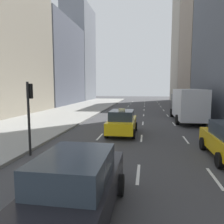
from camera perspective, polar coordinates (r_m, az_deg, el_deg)
name	(u,v)px	position (r m, az deg, el deg)	size (l,w,h in m)	color
sidewalk_left	(70,112)	(29.10, -10.97, -0.05)	(8.00, 66.00, 0.15)	gray
lane_markings	(143,119)	(23.43, 8.17, -1.74)	(5.72, 56.00, 0.01)	white
building_row_left	(28,38)	(35.16, -21.00, 17.54)	(6.00, 57.75, 25.79)	gray
building_row_right	(217,2)	(35.56, 25.71, 24.39)	(6.00, 58.90, 35.41)	gray
taxi_lead	(122,122)	(15.48, 2.65, -2.64)	(2.02, 4.40, 1.87)	yellow
sedan_black_near	(77,186)	(5.78, -9.06, -18.60)	(2.02, 4.44, 1.78)	black
box_truck	(187,104)	(22.50, 18.97, 2.00)	(2.58, 8.40, 3.15)	#262628
traffic_light_pole	(29,106)	(11.33, -20.79, 1.37)	(0.24, 0.42, 3.60)	black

